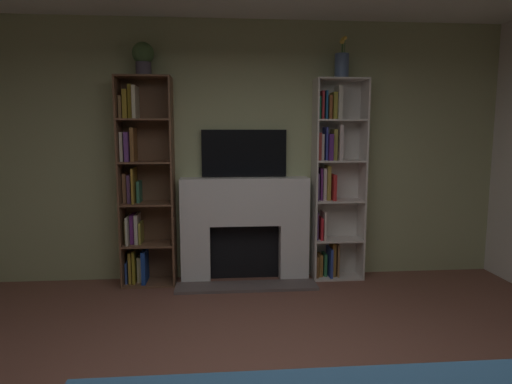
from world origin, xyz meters
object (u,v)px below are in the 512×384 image
Objects in this scene: tv at (244,153)px; bookshelf_left at (142,186)px; bookshelf_right at (333,179)px; potted_plant at (143,57)px; vase_with_flowers at (342,64)px; fireplace at (245,226)px.

bookshelf_left is at bearing -175.08° from tv.
potted_plant is (-2.01, -0.04, 1.28)m from bookshelf_right.
bookshelf_right is at bearing 1.27° from potted_plant.
vase_with_flowers is (1.03, -0.12, 0.94)m from tv.
bookshelf_left is 2.49m from vase_with_flowers.
bookshelf_left is 2.08m from bookshelf_right.
fireplace is 1.10m from bookshelf_right.
vase_with_flowers is at bearing -6.61° from tv.
bookshelf_left is at bearing 179.80° from fireplace.
tv reaches higher than fireplace.
bookshelf_right reaches higher than fireplace.
fireplace is at bearing 178.80° from vase_with_flowers.
bookshelf_right is at bearing 141.04° from vase_with_flowers.
bookshelf_left is (-1.10, 0.00, 0.45)m from fireplace.
fireplace is at bearing -90.00° from tv.
potted_plant reaches higher than bookshelf_left.
bookshelf_left is at bearing -179.47° from bookshelf_right.
bookshelf_right is 5.03× the size of vase_with_flowers.
tv is at bearing 175.60° from bookshelf_right.
tv is at bearing 90.00° from fireplace.
bookshelf_right is at bearing -4.40° from tv.
bookshelf_right is (0.98, 0.02, 0.50)m from fireplace.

